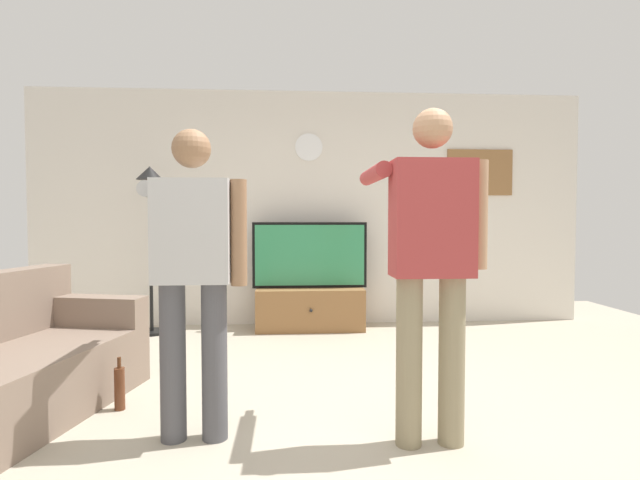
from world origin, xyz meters
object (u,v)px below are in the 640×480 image
Objects in this scene: television at (310,255)px; framed_picture at (480,172)px; tv_stand at (310,309)px; person_standing_nearer_couch at (431,254)px; beverage_bottle at (120,388)px; floor_lamp at (150,214)px; person_standing_nearer_lamp at (193,265)px; wall_clock at (309,147)px.

framed_picture is at bearing 6.99° from television.
person_standing_nearer_couch is at bearing -79.28° from tv_stand.
television is 2.89m from person_standing_nearer_couch.
beverage_bottle is (-1.84, 0.58, -0.89)m from person_standing_nearer_couch.
floor_lamp reaches higher than beverage_bottle.
framed_picture is 4.48m from beverage_bottle.
framed_picture is 3.51m from person_standing_nearer_couch.
person_standing_nearer_lamp is 5.02× the size of beverage_bottle.
beverage_bottle is (-3.34, -2.50, -1.64)m from framed_picture.
person_standing_nearer_couch is (0.53, -2.83, 0.21)m from television.
person_standing_nearer_lamp is 1.09m from beverage_bottle.
television is 1.63× the size of framed_picture.
floor_lamp is at bearing 100.39° from beverage_bottle.
person_standing_nearer_lamp reaches higher than television.
person_standing_nearer_couch is at bearing -6.30° from person_standing_nearer_lamp.
framed_picture reaches higher than tv_stand.
beverage_bottle is (0.39, -2.11, -1.13)m from floor_lamp.
floor_lamp is (-1.70, -0.14, 0.45)m from television.
framed_picture is 4.13m from person_standing_nearer_lamp.
wall_clock is (0.00, 0.24, 1.23)m from television.
tv_stand is 2.85m from person_standing_nearer_lamp.
wall_clock is at bearing 90.00° from tv_stand.
television is 0.71× the size of person_standing_nearer_couch.
floor_lamp is at bearing 129.62° from person_standing_nearer_couch.
tv_stand is 0.93× the size of television.
person_standing_nearer_lamp reaches higher than tv_stand.
person_standing_nearer_lamp is (-0.75, -2.94, -1.09)m from wall_clock.
tv_stand is at bearing -90.00° from television.
person_standing_nearer_lamp is at bearing -133.41° from framed_picture.
wall_clock is 3.22m from person_standing_nearer_lamp.
framed_picture reaches higher than person_standing_nearer_couch.
framed_picture reaches higher than beverage_bottle.
television is 2.25m from framed_picture.
person_standing_nearer_couch is (0.53, -3.08, -1.03)m from wall_clock.
tv_stand is 2.00m from floor_lamp.
framed_picture is (2.03, 0.25, 0.95)m from television.
beverage_bottle is at bearing -79.61° from floor_lamp.
person_standing_nearer_lamp is at bearing -104.42° from wall_clock.
tv_stand is 1.51× the size of framed_picture.
person_standing_nearer_couch is (1.28, -0.14, 0.06)m from person_standing_nearer_lamp.
tv_stand is 3.75× the size of wall_clock.
floor_lamp is 0.99× the size of person_standing_nearer_couch.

